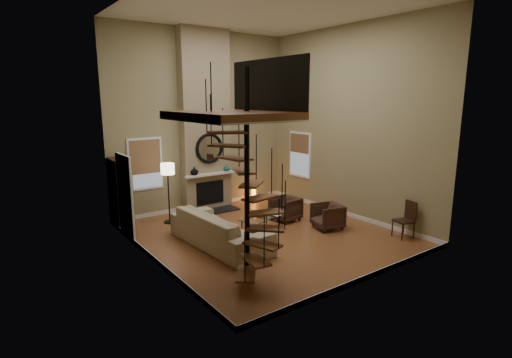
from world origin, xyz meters
TOP-DOWN VIEW (x-y plane):
  - ground at (0.00, 0.00)m, footprint 6.00×6.50m
  - back_wall at (0.00, 3.25)m, footprint 6.00×0.02m
  - front_wall at (0.00, -3.25)m, footprint 6.00×0.02m
  - left_wall at (-3.00, 0.00)m, footprint 0.02×6.50m
  - right_wall at (3.00, 0.00)m, footprint 0.02×6.50m
  - ceiling at (0.00, 0.00)m, footprint 6.00×6.50m
  - baseboard_back at (0.00, 3.24)m, footprint 6.00×0.02m
  - baseboard_front at (0.00, -3.24)m, footprint 6.00×0.02m
  - baseboard_left at (-2.99, 0.00)m, footprint 0.02×6.50m
  - baseboard_right at (2.99, 0.00)m, footprint 0.02×6.50m
  - chimney_breast at (0.00, 3.06)m, footprint 1.60×0.38m
  - hearth at (0.00, 2.57)m, footprint 1.50×0.60m
  - firebox at (0.00, 2.86)m, footprint 0.95×0.02m
  - mantel at (0.00, 2.78)m, footprint 1.70×0.18m
  - mirror_frame at (0.00, 2.84)m, footprint 0.94×0.10m
  - mirror_disc at (0.00, 2.85)m, footprint 0.80×0.01m
  - vase_left at (-0.55, 2.82)m, footprint 0.24×0.24m
  - vase_right at (0.60, 2.82)m, footprint 0.20×0.20m
  - window_back at (-1.90, 3.22)m, footprint 1.02×0.06m
  - window_right at (2.97, 2.00)m, footprint 0.06×1.02m
  - entry_door at (-2.95, 1.80)m, footprint 0.10×1.05m
  - loft at (-2.04, -1.80)m, footprint 1.70×2.20m
  - spiral_stair at (-1.78, -1.79)m, footprint 1.47×1.47m
  - hutch at (-2.79, 2.82)m, footprint 0.39×0.84m
  - sofa at (-1.34, 0.07)m, footprint 1.30×2.95m
  - armchair_near at (1.26, 0.62)m, footprint 0.79×0.77m
  - armchair_far at (1.70, -0.64)m, footprint 0.89×0.88m
  - coffee_table at (-0.03, 0.13)m, footprint 1.33×0.91m
  - bowl at (-0.03, 0.18)m, footprint 0.42×0.42m
  - book at (0.32, -0.02)m, footprint 0.26×0.30m
  - floor_lamp at (-1.59, 2.37)m, footprint 0.38×0.38m
  - accent_lamp at (1.68, 2.85)m, footprint 0.14×0.14m
  - side_chair at (2.75, -2.26)m, footprint 0.51×0.50m

SIDE VIEW (x-z plane):
  - ground at x=0.00m, z-range -0.01..0.00m
  - hearth at x=0.00m, z-range 0.00..0.04m
  - baseboard_back at x=0.00m, z-range 0.00..0.12m
  - baseboard_front at x=0.00m, z-range 0.00..0.12m
  - baseboard_left at x=-2.99m, z-range 0.00..0.12m
  - baseboard_right at x=2.99m, z-range 0.00..0.12m
  - accent_lamp at x=1.68m, z-range 0.00..0.50m
  - coffee_table at x=-0.03m, z-range 0.06..0.51m
  - armchair_near at x=1.26m, z-range 0.01..0.69m
  - armchair_far at x=1.70m, z-range 0.02..0.69m
  - sofa at x=-1.34m, z-range -0.03..0.82m
  - book at x=0.32m, z-range 0.45..0.48m
  - bowl at x=-0.03m, z-range 0.45..0.55m
  - side_chair at x=2.75m, z-range 0.06..0.99m
  - firebox at x=0.00m, z-range 0.19..0.91m
  - hutch at x=-2.79m, z-range 0.02..1.88m
  - entry_door at x=-2.95m, z-range -0.03..2.13m
  - mantel at x=0.00m, z-range 1.12..1.18m
  - vase_right at x=0.60m, z-range 1.18..1.39m
  - vase_left at x=-0.55m, z-range 1.18..1.43m
  - floor_lamp at x=-1.59m, z-range 0.56..2.26m
  - window_back at x=-1.90m, z-range 0.86..2.38m
  - window_right at x=2.97m, z-range 0.87..2.39m
  - spiral_stair at x=-1.78m, z-range -0.25..3.81m
  - mirror_frame at x=0.00m, z-range 1.48..2.42m
  - mirror_disc at x=0.00m, z-range 1.55..2.35m
  - back_wall at x=0.00m, z-range 0.00..5.50m
  - front_wall at x=0.00m, z-range 0.00..5.50m
  - left_wall at x=-3.00m, z-range 0.00..5.50m
  - right_wall at x=3.00m, z-range 0.00..5.50m
  - chimney_breast at x=0.00m, z-range 0.00..5.50m
  - loft at x=-2.04m, z-range 2.69..3.78m
  - ceiling at x=0.00m, z-range 5.49..5.50m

